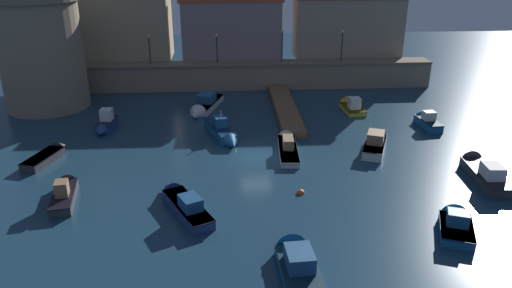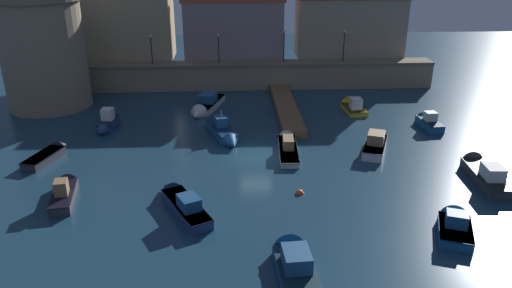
{
  "view_description": "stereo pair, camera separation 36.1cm",
  "coord_description": "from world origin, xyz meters",
  "px_view_note": "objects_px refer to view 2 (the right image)",
  "views": [
    {
      "loc": [
        -2.34,
        -35.85,
        16.14
      ],
      "look_at": [
        0.0,
        0.07,
        1.11
      ],
      "focal_mm": 34.1,
      "sensor_mm": 36.0,
      "label": 1
    },
    {
      "loc": [
        -1.98,
        -35.87,
        16.14
      ],
      "look_at": [
        0.0,
        0.07,
        1.11
      ],
      "focal_mm": 34.1,
      "sensor_mm": 36.0,
      "label": 2
    }
  ],
  "objects_px": {
    "quay_lamp_1": "(219,44)",
    "moored_boat_6": "(107,123)",
    "moored_boat_2": "(352,106)",
    "mooring_buoy_0": "(300,193)",
    "moored_boat_13": "(50,154)",
    "moored_boat_3": "(293,259)",
    "moored_boat_11": "(482,171)",
    "quay_lamp_0": "(151,44)",
    "moored_boat_1": "(427,121)",
    "quay_lamp_2": "(284,41)",
    "moored_boat_10": "(287,144)",
    "moored_boat_5": "(376,142)",
    "quay_lamp_3": "(344,41)",
    "moored_boat_9": "(182,202)",
    "fortress_tower": "(43,51)",
    "moored_boat_0": "(223,132)",
    "moored_boat_4": "(455,223)",
    "moored_boat_7": "(206,106)",
    "moored_boat_8": "(65,190)"
  },
  "relations": [
    {
      "from": "quay_lamp_2",
      "to": "moored_boat_7",
      "type": "distance_m",
      "value": 13.05
    },
    {
      "from": "quay_lamp_0",
      "to": "moored_boat_1",
      "type": "relative_size",
      "value": 0.74
    },
    {
      "from": "fortress_tower",
      "to": "quay_lamp_3",
      "type": "height_order",
      "value": "fortress_tower"
    },
    {
      "from": "quay_lamp_0",
      "to": "mooring_buoy_0",
      "type": "height_order",
      "value": "quay_lamp_0"
    },
    {
      "from": "moored_boat_1",
      "to": "moored_boat_8",
      "type": "height_order",
      "value": "moored_boat_8"
    },
    {
      "from": "moored_boat_6",
      "to": "moored_boat_13",
      "type": "distance_m",
      "value": 7.01
    },
    {
      "from": "moored_boat_8",
      "to": "quay_lamp_0",
      "type": "bearing_deg",
      "value": -14.52
    },
    {
      "from": "moored_boat_7",
      "to": "mooring_buoy_0",
      "type": "distance_m",
      "value": 19.81
    },
    {
      "from": "moored_boat_9",
      "to": "mooring_buoy_0",
      "type": "height_order",
      "value": "moored_boat_9"
    },
    {
      "from": "moored_boat_8",
      "to": "quay_lamp_3",
      "type": "bearing_deg",
      "value": -52.69
    },
    {
      "from": "moored_boat_9",
      "to": "moored_boat_3",
      "type": "bearing_deg",
      "value": -161.96
    },
    {
      "from": "quay_lamp_2",
      "to": "moored_boat_10",
      "type": "distance_m",
      "value": 19.23
    },
    {
      "from": "moored_boat_2",
      "to": "moored_boat_13",
      "type": "relative_size",
      "value": 0.9
    },
    {
      "from": "moored_boat_3",
      "to": "moored_boat_6",
      "type": "distance_m",
      "value": 26.09
    },
    {
      "from": "moored_boat_4",
      "to": "moored_boat_5",
      "type": "bearing_deg",
      "value": 26.32
    },
    {
      "from": "quay_lamp_0",
      "to": "quay_lamp_1",
      "type": "bearing_deg",
      "value": 0.0
    },
    {
      "from": "moored_boat_13",
      "to": "quay_lamp_1",
      "type": "bearing_deg",
      "value": -17.98
    },
    {
      "from": "moored_boat_4",
      "to": "moored_boat_5",
      "type": "height_order",
      "value": "moored_boat_5"
    },
    {
      "from": "moored_boat_0",
      "to": "moored_boat_9",
      "type": "distance_m",
      "value": 12.61
    },
    {
      "from": "moored_boat_9",
      "to": "moored_boat_11",
      "type": "relative_size",
      "value": 0.94
    },
    {
      "from": "quay_lamp_1",
      "to": "moored_boat_6",
      "type": "height_order",
      "value": "quay_lamp_1"
    },
    {
      "from": "moored_boat_5",
      "to": "moored_boat_10",
      "type": "bearing_deg",
      "value": 108.92
    },
    {
      "from": "moored_boat_10",
      "to": "quay_lamp_3",
      "type": "bearing_deg",
      "value": -21.62
    },
    {
      "from": "moored_boat_3",
      "to": "moored_boat_11",
      "type": "distance_m",
      "value": 18.3
    },
    {
      "from": "moored_boat_3",
      "to": "moored_boat_13",
      "type": "xyz_separation_m",
      "value": [
        -17.79,
        15.34,
        -0.16
      ]
    },
    {
      "from": "moored_boat_1",
      "to": "moored_boat_2",
      "type": "xyz_separation_m",
      "value": [
        -5.9,
        5.31,
        -0.11
      ]
    },
    {
      "from": "moored_boat_5",
      "to": "quay_lamp_0",
      "type": "bearing_deg",
      "value": 70.36
    },
    {
      "from": "moored_boat_13",
      "to": "moored_boat_8",
      "type": "bearing_deg",
      "value": -137.38
    },
    {
      "from": "fortress_tower",
      "to": "quay_lamp_2",
      "type": "height_order",
      "value": "fortress_tower"
    },
    {
      "from": "quay_lamp_0",
      "to": "quay_lamp_1",
      "type": "height_order",
      "value": "quay_lamp_1"
    },
    {
      "from": "moored_boat_3",
      "to": "moored_boat_13",
      "type": "distance_m",
      "value": 23.49
    },
    {
      "from": "quay_lamp_3",
      "to": "moored_boat_9",
      "type": "xyz_separation_m",
      "value": [
        -16.69,
        -28.07,
        -5.01
      ]
    },
    {
      "from": "moored_boat_0",
      "to": "moored_boat_9",
      "type": "height_order",
      "value": "moored_boat_0"
    },
    {
      "from": "fortress_tower",
      "to": "moored_boat_1",
      "type": "relative_size",
      "value": 2.61
    },
    {
      "from": "moored_boat_11",
      "to": "moored_boat_13",
      "type": "height_order",
      "value": "moored_boat_11"
    },
    {
      "from": "quay_lamp_1",
      "to": "moored_boat_4",
      "type": "relative_size",
      "value": 0.72
    },
    {
      "from": "quay_lamp_1",
      "to": "moored_boat_5",
      "type": "xyz_separation_m",
      "value": [
        13.44,
        -18.87,
        -4.77
      ]
    },
    {
      "from": "moored_boat_0",
      "to": "moored_boat_8",
      "type": "relative_size",
      "value": 1.22
    },
    {
      "from": "quay_lamp_2",
      "to": "moored_boat_7",
      "type": "bearing_deg",
      "value": -137.77
    },
    {
      "from": "moored_boat_0",
      "to": "moored_boat_2",
      "type": "distance_m",
      "value": 15.11
    },
    {
      "from": "quay_lamp_3",
      "to": "moored_boat_7",
      "type": "xyz_separation_m",
      "value": [
        -15.94,
        -8.09,
        -4.99
      ]
    },
    {
      "from": "moored_boat_2",
      "to": "mooring_buoy_0",
      "type": "distance_m",
      "value": 19.64
    },
    {
      "from": "moored_boat_6",
      "to": "moored_boat_9",
      "type": "height_order",
      "value": "moored_boat_6"
    },
    {
      "from": "moored_boat_2",
      "to": "quay_lamp_0",
      "type": "bearing_deg",
      "value": 64.95
    },
    {
      "from": "moored_boat_4",
      "to": "moored_boat_6",
      "type": "xyz_separation_m",
      "value": [
        -24.88,
        18.38,
        0.19
      ]
    },
    {
      "from": "quay_lamp_0",
      "to": "moored_boat_6",
      "type": "relative_size",
      "value": 0.77
    },
    {
      "from": "moored_boat_11",
      "to": "mooring_buoy_0",
      "type": "xyz_separation_m",
      "value": [
        -13.8,
        -1.85,
        -0.5
      ]
    },
    {
      "from": "quay_lamp_3",
      "to": "moored_boat_5",
      "type": "height_order",
      "value": "quay_lamp_3"
    },
    {
      "from": "quay_lamp_0",
      "to": "moored_boat_1",
      "type": "bearing_deg",
      "value": -26.83
    },
    {
      "from": "moored_boat_5",
      "to": "moored_boat_8",
      "type": "relative_size",
      "value": 1.06
    }
  ]
}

